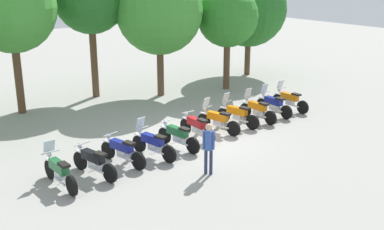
% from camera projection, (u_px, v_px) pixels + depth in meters
% --- Properties ---
extents(ground_plane, '(80.00, 80.00, 0.00)m').
position_uv_depth(ground_plane, '(199.00, 140.00, 18.48)').
color(ground_plane, '#9E9B93').
extents(motorcycle_0, '(0.62, 2.19, 1.37)m').
position_uv_depth(motorcycle_0, '(59.00, 171.00, 14.32)').
color(motorcycle_0, black).
rests_on(motorcycle_0, ground_plane).
extents(motorcycle_1, '(0.78, 2.14, 0.99)m').
position_uv_depth(motorcycle_1, '(94.00, 161.00, 15.09)').
color(motorcycle_1, black).
rests_on(motorcycle_1, ground_plane).
extents(motorcycle_2, '(0.82, 2.13, 0.99)m').
position_uv_depth(motorcycle_2, '(122.00, 150.00, 16.01)').
color(motorcycle_2, black).
rests_on(motorcycle_2, ground_plane).
extents(motorcycle_3, '(0.76, 2.15, 1.37)m').
position_uv_depth(motorcycle_3, '(153.00, 143.00, 16.62)').
color(motorcycle_3, black).
rests_on(motorcycle_3, ground_plane).
extents(motorcycle_4, '(0.66, 2.17, 0.99)m').
position_uv_depth(motorcycle_4, '(178.00, 136.00, 17.44)').
color(motorcycle_4, black).
rests_on(motorcycle_4, ground_plane).
extents(motorcycle_5, '(0.62, 2.19, 0.99)m').
position_uv_depth(motorcycle_5, '(197.00, 127.00, 18.47)').
color(motorcycle_5, black).
rests_on(motorcycle_5, ground_plane).
extents(motorcycle_6, '(0.78, 2.15, 1.37)m').
position_uv_depth(motorcycle_6, '(218.00, 120.00, 19.24)').
color(motorcycle_6, black).
rests_on(motorcycle_6, ground_plane).
extents(motorcycle_7, '(0.76, 2.15, 1.37)m').
position_uv_depth(motorcycle_7, '(237.00, 114.00, 20.03)').
color(motorcycle_7, black).
rests_on(motorcycle_7, ground_plane).
extents(motorcycle_8, '(0.62, 2.19, 1.37)m').
position_uv_depth(motorcycle_8, '(257.00, 109.00, 20.72)').
color(motorcycle_8, black).
rests_on(motorcycle_8, ground_plane).
extents(motorcycle_9, '(0.62, 2.19, 1.37)m').
position_uv_depth(motorcycle_9, '(273.00, 104.00, 21.53)').
color(motorcycle_9, black).
rests_on(motorcycle_9, ground_plane).
extents(motorcycle_10, '(0.62, 2.19, 1.37)m').
position_uv_depth(motorcycle_10, '(289.00, 100.00, 22.29)').
color(motorcycle_10, black).
rests_on(motorcycle_10, ground_plane).
extents(person_0, '(0.33, 0.35, 1.75)m').
position_uv_depth(person_0, '(209.00, 145.00, 15.05)').
color(person_0, '#232D4C').
rests_on(person_0, ground_plane).
extents(tree_1, '(4.03, 4.03, 6.88)m').
position_uv_depth(tree_1, '(11.00, 8.00, 20.59)').
color(tree_1, brown).
rests_on(tree_1, ground_plane).
extents(tree_3, '(4.51, 4.51, 6.73)m').
position_uv_depth(tree_3, '(159.00, 11.00, 23.83)').
color(tree_3, brown).
rests_on(tree_3, ground_plane).
extents(tree_4, '(3.36, 3.36, 5.73)m').
position_uv_depth(tree_4, '(228.00, 17.00, 25.34)').
color(tree_4, brown).
rests_on(tree_4, ground_plane).
extents(tree_5, '(4.67, 4.67, 6.49)m').
position_uv_depth(tree_5, '(249.00, 9.00, 28.97)').
color(tree_5, brown).
rests_on(tree_5, ground_plane).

